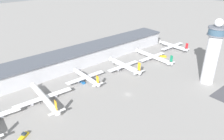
{
  "coord_description": "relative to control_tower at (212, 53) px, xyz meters",
  "views": [
    {
      "loc": [
        -98.68,
        -97.94,
        88.43
      ],
      "look_at": [
        9.36,
        29.71,
        6.45
      ],
      "focal_mm": 35.0,
      "sensor_mm": 36.0,
      "label": 1
    }
  ],
  "objects": [
    {
      "name": "terminal_building",
      "position": [
        -62.92,
        97.87,
        -18.03
      ],
      "size": [
        214.53,
        25.0,
        15.53
      ],
      "color": "#B2B2B7",
      "rests_on": "ground"
    },
    {
      "name": "airplane_gate_bravo",
      "position": [
        -115.28,
        58.02,
        -21.43
      ],
      "size": [
        41.7,
        44.58,
        13.08
      ],
      "color": "white",
      "rests_on": "ground"
    },
    {
      "name": "service_truck_baggage",
      "position": [
        -78.95,
        65.69,
        -24.95
      ],
      "size": [
        3.15,
        7.82,
        2.74
      ],
      "color": "black",
      "rests_on": "ground"
    },
    {
      "name": "ground_plane",
      "position": [
        -62.92,
        27.87,
        -25.9
      ],
      "size": [
        1000.0,
        1000.0,
        0.0
      ],
      "primitive_type": "plane",
      "color": "gray"
    },
    {
      "name": "airplane_gate_charlie",
      "position": [
        -75.38,
        65.02,
        -21.83
      ],
      "size": [
        35.3,
        34.86,
        11.63
      ],
      "color": "white",
      "rests_on": "ground"
    },
    {
      "name": "service_truck_fuel",
      "position": [
        16.05,
        57.83,
        -24.83
      ],
      "size": [
        4.95,
        8.71,
        3.06
      ],
      "color": "black",
      "rests_on": "ground"
    },
    {
      "name": "airplane_gate_delta",
      "position": [
        -36.91,
        60.15,
        -21.22
      ],
      "size": [
        34.12,
        39.36,
        13.92
      ],
      "color": "silver",
      "rests_on": "ground"
    },
    {
      "name": "airplane_gate_echo",
      "position": [
        1.33,
        58.3,
        -22.04
      ],
      "size": [
        33.83,
        45.78,
        11.92
      ],
      "color": "white",
      "rests_on": "ground"
    },
    {
      "name": "airplane_gate_foxtrot",
      "position": [
        42.13,
        63.73,
        -21.57
      ],
      "size": [
        35.84,
        36.28,
        11.86
      ],
      "color": "silver",
      "rests_on": "ground"
    },
    {
      "name": "control_tower",
      "position": [
        0.0,
        0.0,
        0.0
      ],
      "size": [
        13.72,
        13.72,
        52.62
      ],
      "color": "silver",
      "rests_on": "ground"
    },
    {
      "name": "service_truck_catering",
      "position": [
        -138.94,
        33.79,
        -25.0
      ],
      "size": [
        7.1,
        5.89,
        2.58
      ],
      "color": "black",
      "rests_on": "ground"
    }
  ]
}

